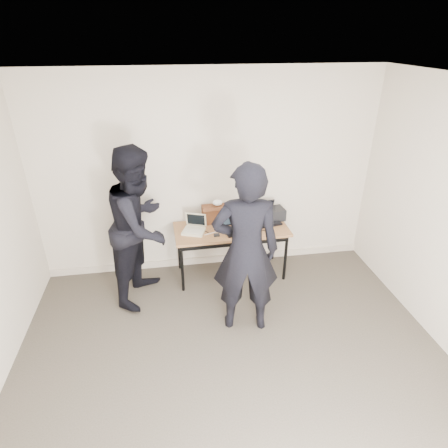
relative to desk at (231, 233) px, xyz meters
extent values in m
cube|color=#443D34|center=(-0.25, -1.90, -0.69)|extent=(4.50, 4.50, 0.05)
cube|color=white|center=(-0.25, -1.90, 2.06)|extent=(4.50, 4.50, 0.05)
cube|color=beige|center=(-0.25, 0.38, 0.69)|extent=(4.50, 0.05, 2.70)
cube|color=brown|center=(0.00, 0.01, 0.04)|extent=(1.52, 0.69, 0.03)
cylinder|color=black|center=(-0.68, -0.27, -0.32)|extent=(0.04, 0.04, 0.68)
cylinder|color=black|center=(0.70, -0.24, -0.32)|extent=(0.04, 0.04, 0.68)
cylinder|color=black|center=(-0.70, 0.26, -0.32)|extent=(0.04, 0.04, 0.68)
cylinder|color=black|center=(0.68, 0.29, -0.32)|extent=(0.04, 0.04, 0.68)
cube|color=black|center=(0.01, -0.27, -0.02)|extent=(1.40, 0.06, 0.06)
cube|color=beige|center=(-0.50, -0.03, 0.08)|extent=(0.33, 0.31, 0.03)
cube|color=beige|center=(-0.51, -0.05, 0.09)|extent=(0.25, 0.20, 0.01)
cube|color=beige|center=(-0.46, 0.09, 0.18)|extent=(0.27, 0.14, 0.19)
cube|color=black|center=(-0.46, 0.09, 0.19)|extent=(0.23, 0.11, 0.15)
cube|color=beige|center=(-0.46, 0.08, 0.09)|extent=(0.23, 0.10, 0.01)
cube|color=black|center=(0.06, -0.10, 0.07)|extent=(0.35, 0.28, 0.02)
cube|color=black|center=(0.06, -0.13, 0.08)|extent=(0.28, 0.17, 0.01)
cube|color=black|center=(0.04, 0.04, 0.19)|extent=(0.33, 0.12, 0.23)
cube|color=#26333F|center=(0.04, 0.04, 0.19)|extent=(0.28, 0.09, 0.18)
cube|color=black|center=(0.04, 0.01, 0.08)|extent=(0.29, 0.06, 0.02)
cube|color=black|center=(0.49, 0.08, 0.07)|extent=(0.41, 0.33, 0.02)
cube|color=black|center=(0.50, 0.05, 0.09)|extent=(0.32, 0.20, 0.01)
cube|color=black|center=(0.46, 0.25, 0.20)|extent=(0.38, 0.16, 0.25)
cube|color=black|center=(0.46, 0.24, 0.21)|extent=(0.32, 0.13, 0.20)
cube|color=black|center=(0.47, 0.21, 0.08)|extent=(0.32, 0.08, 0.02)
cube|color=#582E17|center=(-0.18, 0.23, 0.18)|extent=(0.37, 0.17, 0.24)
cube|color=#582E17|center=(-0.18, 0.17, 0.28)|extent=(0.36, 0.09, 0.07)
cube|color=#582E17|center=(-0.02, 0.24, 0.16)|extent=(0.02, 0.10, 0.02)
ellipsoid|color=white|center=(-0.15, 0.23, 0.34)|extent=(0.13, 0.10, 0.08)
cube|color=black|center=(0.63, 0.19, 0.14)|extent=(0.30, 0.26, 0.16)
cube|color=black|center=(-0.22, -0.17, 0.07)|extent=(0.07, 0.05, 0.03)
cube|color=silver|center=(-0.24, -0.07, 0.06)|extent=(0.27, 0.10, 0.01)
cube|color=silver|center=(-0.02, -0.11, 0.06)|extent=(0.18, 0.18, 0.01)
cube|color=black|center=(0.52, -0.05, 0.06)|extent=(0.18, 0.20, 0.01)
cube|color=black|center=(0.20, 0.20, 0.06)|extent=(0.25, 0.02, 0.01)
cube|color=black|center=(-0.42, 0.06, 0.06)|extent=(0.23, 0.26, 0.01)
cube|color=black|center=(0.29, -0.05, 0.06)|extent=(0.28, 0.19, 0.01)
imported|color=black|center=(-0.03, -1.01, 0.32)|extent=(0.78, 0.57, 1.96)
imported|color=black|center=(-1.15, -0.23, 0.32)|extent=(1.05, 1.16, 1.96)
cube|color=beige|center=(-0.25, 0.34, -0.61)|extent=(4.50, 0.03, 0.10)
camera|label=1|loc=(-0.79, -4.29, 2.38)|focal=30.00mm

